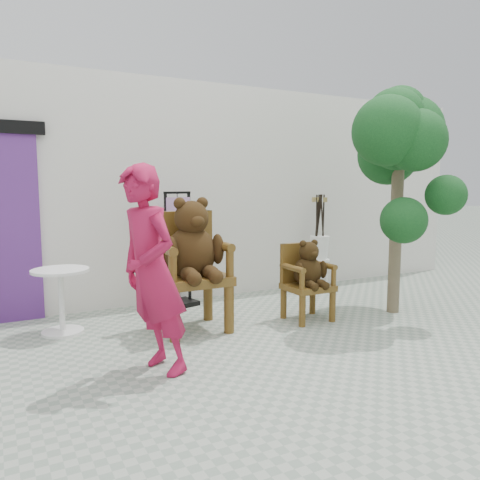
{
  "coord_description": "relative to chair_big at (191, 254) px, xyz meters",
  "views": [
    {
      "loc": [
        -2.88,
        -3.42,
        1.6
      ],
      "look_at": [
        -0.31,
        1.44,
        0.95
      ],
      "focal_mm": 35.0,
      "sensor_mm": 36.0,
      "label": 1
    }
  ],
  "objects": [
    {
      "name": "stool_bucket",
      "position": [
        2.55,
        1.04,
        -0.21
      ],
      "size": [
        0.32,
        0.32,
        1.45
      ],
      "rotation": [
        0.0,
        0.0,
        0.32
      ],
      "color": "white",
      "rests_on": "ground"
    },
    {
      "name": "chair_big",
      "position": [
        0.0,
        0.0,
        0.0
      ],
      "size": [
        0.74,
        0.78,
        1.47
      ],
      "color": "#4B3210",
      "rests_on": "ground"
    },
    {
      "name": "chair_small",
      "position": [
        1.36,
        -0.28,
        -0.28
      ],
      "size": [
        0.52,
        0.52,
        0.96
      ],
      "color": "#4B3210",
      "rests_on": "ground"
    },
    {
      "name": "display_stand",
      "position": [
        0.23,
        1.02,
        -0.26
      ],
      "size": [
        0.52,
        0.44,
        1.51
      ],
      "rotation": [
        0.0,
        0.0,
        0.23
      ],
      "color": "black",
      "rests_on": "ground"
    },
    {
      "name": "back_wall",
      "position": [
        0.99,
        1.79,
        0.65
      ],
      "size": [
        9.0,
        1.0,
        3.0
      ],
      "primitive_type": "cube",
      "color": "silver",
      "rests_on": "ground"
    },
    {
      "name": "person",
      "position": [
        -0.75,
        -1.02,
        0.03
      ],
      "size": [
        0.59,
        0.74,
        1.76
      ],
      "primitive_type": "imported",
      "rotation": [
        0.0,
        0.0,
        -1.27
      ],
      "color": "#A4143D",
      "rests_on": "ground"
    },
    {
      "name": "ground_plane",
      "position": [
        0.99,
        -1.31,
        -0.85
      ],
      "size": [
        60.0,
        60.0,
        0.0
      ],
      "primitive_type": "plane",
      "color": "gray",
      "rests_on": "ground"
    },
    {
      "name": "tree",
      "position": [
        2.55,
        -0.52,
        1.3
      ],
      "size": [
        1.8,
        1.59,
        2.87
      ],
      "rotation": [
        0.0,
        0.0,
        -0.05
      ],
      "color": "#4E422F",
      "rests_on": "ground"
    },
    {
      "name": "cafe_table",
      "position": [
        -1.29,
        0.52,
        -0.41
      ],
      "size": [
        0.6,
        0.6,
        0.7
      ],
      "rotation": [
        0.0,
        0.0,
        0.25
      ],
      "color": "white",
      "rests_on": "ground"
    }
  ]
}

